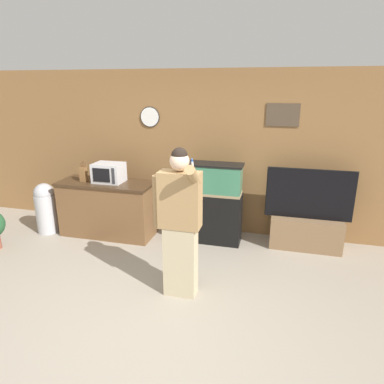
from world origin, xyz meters
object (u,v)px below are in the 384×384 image
(counter_island, at_px, (108,208))
(knife_block, at_px, (83,173))
(tv_on_stand, at_px, (306,225))
(person_standing, at_px, (179,222))
(trash_bin, at_px, (46,207))
(microwave, at_px, (109,173))
(aquarium_on_stand, at_px, (211,203))

(counter_island, relative_size, knife_block, 4.62)
(counter_island, distance_m, tv_on_stand, 3.11)
(counter_island, distance_m, person_standing, 2.13)
(counter_island, xyz_separation_m, tv_on_stand, (3.09, 0.30, -0.08))
(tv_on_stand, distance_m, trash_bin, 4.16)
(microwave, height_order, trash_bin, microwave)
(microwave, relative_size, trash_bin, 0.54)
(microwave, xyz_separation_m, person_standing, (1.56, -1.34, -0.14))
(tv_on_stand, relative_size, trash_bin, 1.48)
(knife_block, bearing_deg, tv_on_stand, 5.72)
(knife_block, xyz_separation_m, aquarium_on_stand, (2.02, 0.22, -0.39))
(trash_bin, bearing_deg, aquarium_on_stand, 7.42)
(microwave, height_order, knife_block, knife_block)
(aquarium_on_stand, bearing_deg, counter_island, -173.85)
(person_standing, bearing_deg, knife_block, 147.02)
(knife_block, height_order, trash_bin, knife_block)
(person_standing, bearing_deg, tv_on_stand, 47.55)
(counter_island, height_order, microwave, microwave)
(microwave, height_order, person_standing, person_standing)
(knife_block, height_order, tv_on_stand, knife_block)
(person_standing, bearing_deg, microwave, 139.22)
(microwave, relative_size, aquarium_on_stand, 0.37)
(aquarium_on_stand, bearing_deg, trash_bin, -172.58)
(aquarium_on_stand, relative_size, trash_bin, 1.49)
(counter_island, bearing_deg, tv_on_stand, 5.55)
(counter_island, bearing_deg, knife_block, -172.80)
(tv_on_stand, bearing_deg, trash_bin, -173.46)
(tv_on_stand, bearing_deg, microwave, -174.74)
(microwave, height_order, tv_on_stand, tv_on_stand)
(tv_on_stand, bearing_deg, counter_island, -174.45)
(tv_on_stand, height_order, person_standing, person_standing)
(knife_block, xyz_separation_m, person_standing, (1.97, -1.28, -0.11))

